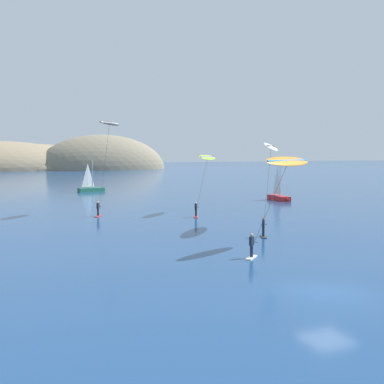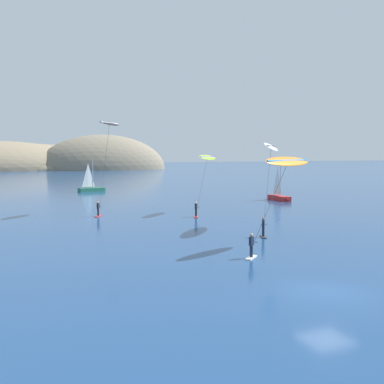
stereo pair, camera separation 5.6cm
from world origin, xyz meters
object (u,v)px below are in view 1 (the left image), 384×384
object	(u,v)px
sailboat_near	(280,196)
kitesurfer_lime	(206,162)
kitesurfer_black	(108,132)
kitesurfer_orange	(285,168)
sailboat_far	(93,188)
kitesurfer_white	(271,152)

from	to	relation	value
sailboat_near	kitesurfer_lime	xyz separation A→B (m)	(-16.32, -9.22, 5.41)
kitesurfer_black	kitesurfer_orange	size ratio (longest dim) A/B	1.36
sailboat_far	kitesurfer_black	size ratio (longest dim) A/B	0.55
sailboat_near	kitesurfer_lime	distance (m)	19.51
sailboat_near	sailboat_far	xyz separation A→B (m)	(-22.52, 27.13, 0.00)
kitesurfer_lime	kitesurfer_white	world-z (taller)	kitesurfer_white
kitesurfer_lime	sailboat_far	bearing A→B (deg)	99.68
kitesurfer_white	kitesurfer_black	xyz separation A→B (m)	(-11.40, 17.02, 2.34)
sailboat_near	kitesurfer_black	xyz separation A→B (m)	(-26.97, -4.95, 8.91)
sailboat_far	kitesurfer_lime	size ratio (longest dim) A/B	0.86
kitesurfer_white	kitesurfer_black	world-z (taller)	kitesurfer_black
sailboat_far	kitesurfer_orange	world-z (taller)	kitesurfer_orange
kitesurfer_black	kitesurfer_orange	distance (m)	26.80
sailboat_near	kitesurfer_black	size ratio (longest dim) A/B	0.55
sailboat_near	kitesurfer_orange	world-z (taller)	kitesurfer_orange
sailboat_far	kitesurfer_white	xyz separation A→B (m)	(6.96, -49.10, 6.57)
kitesurfer_orange	kitesurfer_white	bearing A→B (deg)	64.37
sailboat_far	kitesurfer_orange	bearing A→B (deg)	-87.15
sailboat_near	kitesurfer_white	world-z (taller)	kitesurfer_white
kitesurfer_lime	kitesurfer_orange	distance (m)	21.53
kitesurfer_black	sailboat_far	bearing A→B (deg)	82.12
kitesurfer_lime	kitesurfer_black	xyz separation A→B (m)	(-10.65, 4.27, 3.51)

